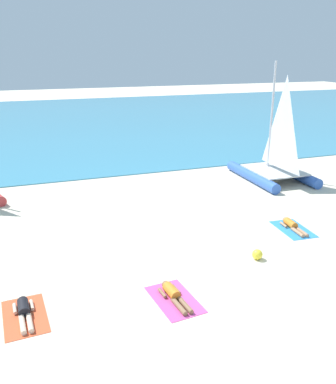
% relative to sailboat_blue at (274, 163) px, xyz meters
% --- Properties ---
extents(ground_plane, '(120.00, 120.00, 0.00)m').
position_rel_sailboat_blue_xyz_m(ground_plane, '(-7.27, 1.06, -0.92)').
color(ground_plane, beige).
extents(ocean_water, '(120.00, 40.00, 0.05)m').
position_rel_sailboat_blue_xyz_m(ocean_water, '(-7.27, 23.41, -0.90)').
color(ocean_water, teal).
rests_on(ocean_water, ground).
extents(sailboat_blue, '(3.06, 4.77, 6.20)m').
position_rel_sailboat_blue_xyz_m(sailboat_blue, '(0.00, 0.00, 0.00)').
color(sailboat_blue, blue).
rests_on(sailboat_blue, ground).
extents(towel_left, '(1.22, 1.97, 0.01)m').
position_rel_sailboat_blue_xyz_m(towel_left, '(-13.11, -8.47, -0.92)').
color(towel_left, '#EA5933').
rests_on(towel_left, ground).
extents(sunbather_left, '(0.57, 1.57, 0.30)m').
position_rel_sailboat_blue_xyz_m(sunbather_left, '(-13.12, -8.40, -0.79)').
color(sunbather_left, black).
rests_on(sunbather_left, towel_left).
extents(towel_middle, '(1.29, 2.00, 0.01)m').
position_rel_sailboat_blue_xyz_m(towel_middle, '(-9.08, -9.06, -0.92)').
color(towel_middle, '#D84C99').
rests_on(towel_middle, ground).
extents(sunbather_middle, '(0.58, 1.57, 0.30)m').
position_rel_sailboat_blue_xyz_m(sunbather_middle, '(-9.09, -9.00, -0.79)').
color(sunbather_middle, orange).
rests_on(sunbather_middle, towel_middle).
extents(towel_right, '(1.23, 1.97, 0.01)m').
position_rel_sailboat_blue_xyz_m(towel_right, '(-2.96, -6.02, -0.92)').
color(towel_right, '#338CD8').
rests_on(towel_right, ground).
extents(sunbather_right, '(0.57, 1.57, 0.30)m').
position_rel_sailboat_blue_xyz_m(sunbather_right, '(-2.96, -5.95, -0.79)').
color(sunbather_right, orange).
rests_on(sunbather_right, towel_right).
extents(beach_ball, '(0.36, 0.36, 0.36)m').
position_rel_sailboat_blue_xyz_m(beach_ball, '(-5.61, -7.73, -0.75)').
color(beach_ball, yellow).
rests_on(beach_ball, ground).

